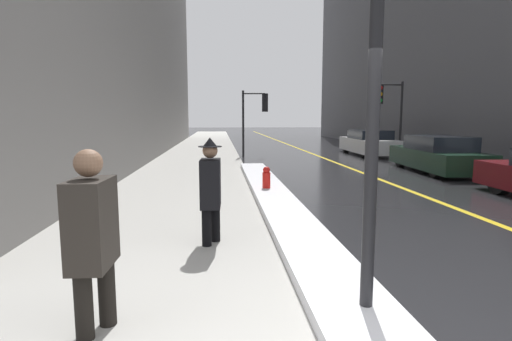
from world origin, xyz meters
name	(u,v)px	position (x,y,z in m)	size (l,w,h in m)	color
sidewalk_slab	(196,162)	(-2.00, 15.00, 0.01)	(4.00, 80.00, 0.01)	#B2AFA8
road_centre_stripe	(331,161)	(4.00, 15.00, 0.00)	(0.16, 80.00, 0.00)	gold
snow_bank_curb	(278,203)	(0.26, 5.90, 0.08)	(0.87, 14.00, 0.16)	white
traffic_light_near	(257,109)	(0.94, 17.70, 2.35)	(1.31, 0.33, 3.27)	black
traffic_light_far	(388,103)	(7.04, 16.12, 2.62)	(1.31, 0.32, 3.63)	black
pedestrian_with_shoulder_bag	(93,233)	(-2.10, 1.01, 0.91)	(0.33, 0.75, 1.65)	black
pedestrian_in_fedora	(211,187)	(-1.13, 3.45, 0.89)	(0.35, 0.51, 1.62)	black
parked_car_dark_green	(437,155)	(6.74, 11.02, 0.60)	(2.01, 4.79, 1.28)	black
parked_car_white	(369,143)	(6.78, 17.71, 0.62)	(1.89, 4.90, 1.29)	silver
fire_hydrant	(266,181)	(0.18, 7.37, 0.35)	(0.20, 0.20, 0.70)	red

